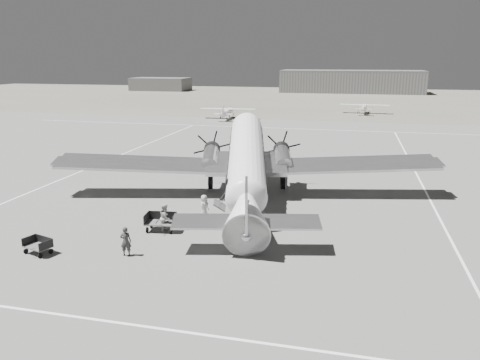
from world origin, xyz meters
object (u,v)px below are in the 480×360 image
Objects in this scene: hangar_main at (351,81)px; baggage_cart_near at (161,222)px; ground_crew at (126,241)px; baggage_cart_far at (38,246)px; ramp_agent at (165,218)px; light_plane_left at (227,113)px; passenger at (204,207)px; shed_secondary at (161,84)px; dc3_airliner at (247,165)px; light_plane_right at (364,109)px.

baggage_cart_near is (-9.79, -124.09, -2.77)m from hangar_main.
baggage_cart_far is at bearing -3.08° from ground_crew.
ground_crew is 3.95m from ramp_agent.
hangar_main is 74.02m from light_plane_left.
baggage_cart_far is 10.18m from passenger.
dc3_airliner reaches higher than shed_secondary.
dc3_airliner is 8.04m from baggage_cart_near.
dc3_airliner reaches higher than passenger.
shed_secondary is 9.54× the size of baggage_cart_near.
dc3_airliner reaches higher than baggage_cart_far.
light_plane_right is 6.10× the size of baggage_cart_far.
ground_crew is 6.98m from passenger.
dc3_airliner is at bearing -92.93° from hangar_main.
ramp_agent is at bearing -94.37° from hangar_main.
shed_secondary reaches higher than light_plane_right.
ground_crew is (4.70, 0.86, 0.37)m from baggage_cart_far.
light_plane_left is at bearing -105.58° from hangar_main.
ground_crew is at bearing -94.51° from hangar_main.
baggage_cart_near is at bearing -132.04° from dc3_airliner.
baggage_cart_near reaches higher than baggage_cart_far.
light_plane_right reaches higher than ramp_agent.
dc3_airliner is 3.02× the size of light_plane_left.
dc3_airliner is 60.55m from light_plane_right.
hangar_main reaches higher than light_plane_right.
light_plane_left is at bearing -93.72° from ground_crew.
light_plane_right is 5.76× the size of ground_crew.
baggage_cart_far is at bearing 121.37° from ramp_agent.
dc3_airliner is at bearing -77.48° from light_plane_left.
passenger is (-11.00, -63.80, -0.17)m from light_plane_right.
dc3_airliner is at bearing -124.64° from ground_crew.
ramp_agent is at bearing -98.56° from light_plane_right.
light_plane_right is (63.08, -52.52, -1.04)m from shed_secondary.
light_plane_right is 73.51m from baggage_cart_far.
passenger is (11.96, -50.06, -0.21)m from light_plane_left.
shed_secondary reaches higher than baggage_cart_far.
baggage_cart_near is (-3.79, -6.73, -2.24)m from dc3_airliner.
shed_secondary is 11.88× the size of baggage_cart_far.
hangar_main reaches higher than light_plane_left.
passenger is (1.87, 2.76, 0.26)m from baggage_cart_near.
baggage_cart_far is 0.95× the size of ground_crew.
baggage_cart_far is at bearing -96.55° from hangar_main.
shed_secondary is 1.95× the size of light_plane_right.
light_plane_left reaches higher than light_plane_right.
dc3_airliner is at bearing -64.33° from shed_secondary.
hangar_main is at bearing 11.63° from passenger.
hangar_main is at bearing 100.48° from baggage_cart_far.
passenger is (52.08, -116.32, -1.21)m from shed_secondary.
ground_crew is (-4.10, -10.60, -1.97)m from dc3_airliner.
light_plane_left reaches higher than ground_crew.
shed_secondary is 77.47m from light_plane_left.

